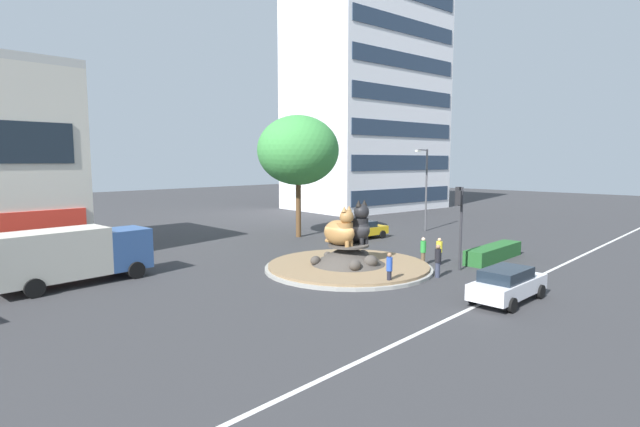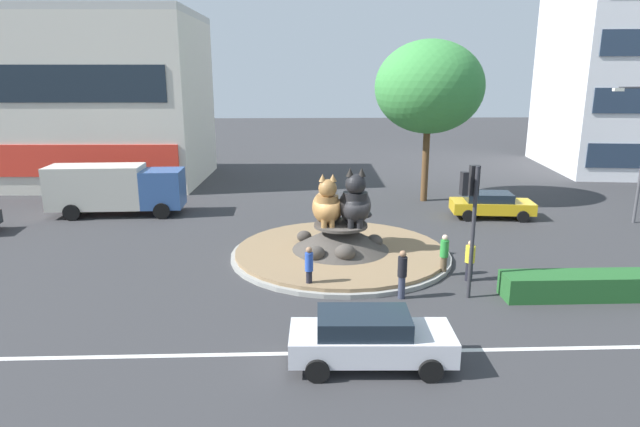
{
  "view_description": "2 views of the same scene",
  "coord_description": "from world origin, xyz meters",
  "px_view_note": "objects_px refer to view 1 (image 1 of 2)",
  "views": [
    {
      "loc": [
        -20.5,
        -17.52,
        6.22
      ],
      "look_at": [
        -1.0,
        1.3,
        3.22
      ],
      "focal_mm": 26.75,
      "sensor_mm": 36.0,
      "label": 1
    },
    {
      "loc": [
        -1.74,
        -22.37,
        7.71
      ],
      "look_at": [
        -0.93,
        -0.75,
        2.14
      ],
      "focal_mm": 30.04,
      "sensor_mm": 36.0,
      "label": 2
    }
  ],
  "objects_px": {
    "broadleaf_tree_behind_island": "(298,150)",
    "sedan_on_far_lane": "(361,229)",
    "pedestrian_blue_shirt": "(389,268)",
    "cat_statue_tabby": "(341,231)",
    "delivery_box_truck": "(73,254)",
    "pedestrian_yellow_shirt": "(439,251)",
    "office_tower": "(366,101)",
    "pedestrian_green_shirt": "(423,250)",
    "streetlight_arm": "(425,183)",
    "traffic_light_mast": "(459,209)",
    "pedestrian_black_shirt": "(438,260)",
    "parked_car_right": "(507,284)",
    "cat_statue_black": "(355,227)"
  },
  "relations": [
    {
      "from": "traffic_light_mast",
      "to": "parked_car_right",
      "type": "distance_m",
      "value": 6.66
    },
    {
      "from": "traffic_light_mast",
      "to": "sedan_on_far_lane",
      "type": "bearing_deg",
      "value": -29.47
    },
    {
      "from": "pedestrian_yellow_shirt",
      "to": "parked_car_right",
      "type": "height_order",
      "value": "pedestrian_yellow_shirt"
    },
    {
      "from": "office_tower",
      "to": "pedestrian_green_shirt",
      "type": "relative_size",
      "value": 16.52
    },
    {
      "from": "pedestrian_green_shirt",
      "to": "pedestrian_black_shirt",
      "type": "relative_size",
      "value": 0.94
    },
    {
      "from": "pedestrian_green_shirt",
      "to": "pedestrian_black_shirt",
      "type": "height_order",
      "value": "pedestrian_black_shirt"
    },
    {
      "from": "streetlight_arm",
      "to": "sedan_on_far_lane",
      "type": "relative_size",
      "value": 1.58
    },
    {
      "from": "broadleaf_tree_behind_island",
      "to": "parked_car_right",
      "type": "xyz_separation_m",
      "value": [
        -6.01,
        -19.79,
        -6.25
      ]
    },
    {
      "from": "cat_statue_tabby",
      "to": "office_tower",
      "type": "height_order",
      "value": "office_tower"
    },
    {
      "from": "cat_statue_black",
      "to": "pedestrian_blue_shirt",
      "type": "distance_m",
      "value": 4.67
    },
    {
      "from": "streetlight_arm",
      "to": "cat_statue_black",
      "type": "bearing_deg",
      "value": 7.67
    },
    {
      "from": "cat_statue_tabby",
      "to": "delivery_box_truck",
      "type": "xyz_separation_m",
      "value": [
        -11.62,
        7.62,
        -0.72
      ]
    },
    {
      "from": "delivery_box_truck",
      "to": "pedestrian_yellow_shirt",
      "type": "bearing_deg",
      "value": -34.33
    },
    {
      "from": "cat_statue_tabby",
      "to": "cat_statue_black",
      "type": "xyz_separation_m",
      "value": [
        1.22,
        -0.06,
        0.1
      ]
    },
    {
      "from": "office_tower",
      "to": "broadleaf_tree_behind_island",
      "type": "relative_size",
      "value": 2.83
    },
    {
      "from": "office_tower",
      "to": "sedan_on_far_lane",
      "type": "xyz_separation_m",
      "value": [
        -20.05,
        -15.57,
        -13.2
      ]
    },
    {
      "from": "pedestrian_blue_shirt",
      "to": "parked_car_right",
      "type": "distance_m",
      "value": 5.49
    },
    {
      "from": "pedestrian_black_shirt",
      "to": "streetlight_arm",
      "type": "bearing_deg",
      "value": -121.69
    },
    {
      "from": "cat_statue_black",
      "to": "pedestrian_blue_shirt",
      "type": "height_order",
      "value": "cat_statue_black"
    },
    {
      "from": "cat_statue_black",
      "to": "sedan_on_far_lane",
      "type": "xyz_separation_m",
      "value": [
        8.28,
        6.29,
        -1.64
      ]
    },
    {
      "from": "pedestrian_green_shirt",
      "to": "pedestrian_blue_shirt",
      "type": "bearing_deg",
      "value": 123.78
    },
    {
      "from": "pedestrian_yellow_shirt",
      "to": "pedestrian_black_shirt",
      "type": "distance_m",
      "value": 3.34
    },
    {
      "from": "traffic_light_mast",
      "to": "broadleaf_tree_behind_island",
      "type": "relative_size",
      "value": 0.48
    },
    {
      "from": "cat_statue_tabby",
      "to": "delivery_box_truck",
      "type": "relative_size",
      "value": 0.31
    },
    {
      "from": "office_tower",
      "to": "delivery_box_truck",
      "type": "relative_size",
      "value": 3.76
    },
    {
      "from": "traffic_light_mast",
      "to": "pedestrian_blue_shirt",
      "type": "height_order",
      "value": "traffic_light_mast"
    },
    {
      "from": "pedestrian_blue_shirt",
      "to": "sedan_on_far_lane",
      "type": "height_order",
      "value": "pedestrian_blue_shirt"
    },
    {
      "from": "office_tower",
      "to": "cat_statue_tabby",
      "type": "bearing_deg",
      "value": -136.67
    },
    {
      "from": "streetlight_arm",
      "to": "traffic_light_mast",
      "type": "bearing_deg",
      "value": 28.87
    },
    {
      "from": "office_tower",
      "to": "pedestrian_yellow_shirt",
      "type": "xyz_separation_m",
      "value": [
        -24.19,
        -24.97,
        -13.11
      ]
    },
    {
      "from": "broadleaf_tree_behind_island",
      "to": "pedestrian_yellow_shirt",
      "type": "height_order",
      "value": "broadleaf_tree_behind_island"
    },
    {
      "from": "cat_statue_black",
      "to": "parked_car_right",
      "type": "bearing_deg",
      "value": 0.44
    },
    {
      "from": "cat_statue_tabby",
      "to": "streetlight_arm",
      "type": "bearing_deg",
      "value": 103.97
    },
    {
      "from": "cat_statue_black",
      "to": "streetlight_arm",
      "type": "height_order",
      "value": "streetlight_arm"
    },
    {
      "from": "broadleaf_tree_behind_island",
      "to": "sedan_on_far_lane",
      "type": "distance_m",
      "value": 8.11
    },
    {
      "from": "office_tower",
      "to": "pedestrian_green_shirt",
      "type": "distance_m",
      "value": 37.31
    },
    {
      "from": "cat_statue_tabby",
      "to": "office_tower",
      "type": "bearing_deg",
      "value": 124.27
    },
    {
      "from": "broadleaf_tree_behind_island",
      "to": "delivery_box_truck",
      "type": "relative_size",
      "value": 1.33
    },
    {
      "from": "pedestrian_green_shirt",
      "to": "streetlight_arm",
      "type": "bearing_deg",
      "value": -39.43
    },
    {
      "from": "cat_statue_black",
      "to": "traffic_light_mast",
      "type": "relative_size",
      "value": 0.55
    },
    {
      "from": "pedestrian_yellow_shirt",
      "to": "office_tower",
      "type": "bearing_deg",
      "value": -162.41
    },
    {
      "from": "broadleaf_tree_behind_island",
      "to": "pedestrian_black_shirt",
      "type": "height_order",
      "value": "broadleaf_tree_behind_island"
    },
    {
      "from": "pedestrian_green_shirt",
      "to": "sedan_on_far_lane",
      "type": "bearing_deg",
      "value": -10.3
    },
    {
      "from": "pedestrian_yellow_shirt",
      "to": "delivery_box_truck",
      "type": "bearing_deg",
      "value": -60.77
    },
    {
      "from": "pedestrian_black_shirt",
      "to": "pedestrian_yellow_shirt",
      "type": "bearing_deg",
      "value": -127.02
    },
    {
      "from": "traffic_light_mast",
      "to": "parked_car_right",
      "type": "bearing_deg",
      "value": 132.19
    },
    {
      "from": "traffic_light_mast",
      "to": "pedestrian_yellow_shirt",
      "type": "xyz_separation_m",
      "value": [
        0.61,
        1.53,
        -2.64
      ]
    },
    {
      "from": "broadleaf_tree_behind_island",
      "to": "pedestrian_blue_shirt",
      "type": "bearing_deg",
      "value": -117.5
    },
    {
      "from": "pedestrian_yellow_shirt",
      "to": "pedestrian_black_shirt",
      "type": "bearing_deg",
      "value": 0.37
    },
    {
      "from": "office_tower",
      "to": "parked_car_right",
      "type": "height_order",
      "value": "office_tower"
    }
  ]
}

